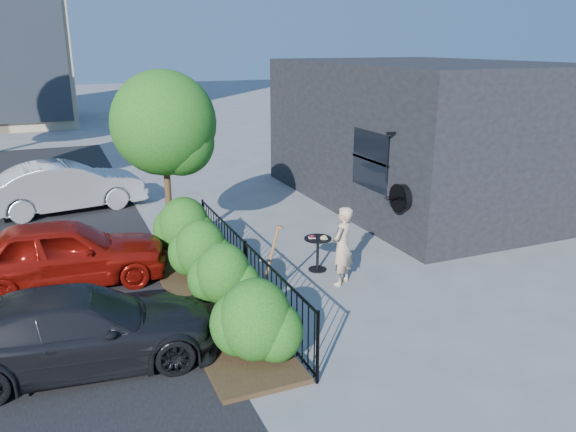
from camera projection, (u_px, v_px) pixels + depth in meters
name	position (u px, v px, depth m)	size (l,w,h in m)	color
ground	(319.00, 284.00, 10.95)	(120.00, 120.00, 0.00)	gray
shop_building	(422.00, 132.00, 16.37)	(6.22, 9.00, 4.00)	black
fence	(246.00, 269.00, 10.23)	(0.05, 6.05, 1.10)	black
planting_bed	(210.00, 301.00, 10.12)	(1.30, 6.00, 0.08)	#382616
shrubs	(212.00, 264.00, 10.05)	(1.10, 5.60, 1.24)	#145815
patio_tree	(167.00, 130.00, 11.73)	(2.20, 2.20, 3.94)	#3F2B19
cafe_table	(318.00, 248.00, 11.47)	(0.56, 0.56, 0.75)	black
woman	(342.00, 246.00, 10.73)	(0.57, 0.37, 1.55)	#D0AA87
shovel	(267.00, 271.00, 9.87)	(0.51, 0.20, 1.50)	brown
car_red	(64.00, 253.00, 10.75)	(1.54, 3.83, 1.31)	#A2150D
car_silver	(66.00, 186.00, 15.56)	(1.46, 4.19, 1.38)	#B8B8BD
car_darkgrey	(80.00, 329.00, 8.03)	(1.61, 3.97, 1.15)	black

